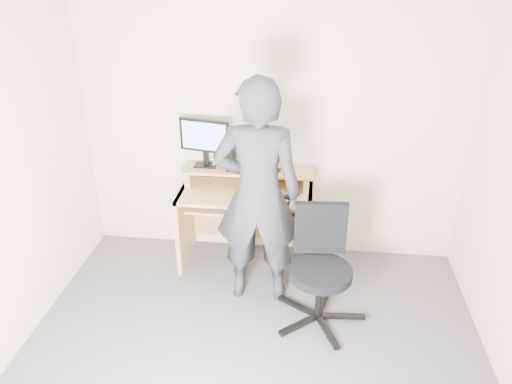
% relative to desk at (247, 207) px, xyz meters
% --- Properties ---
extents(ground, '(3.50, 3.50, 0.00)m').
position_rel_desk_xyz_m(ground, '(0.20, -1.53, -0.55)').
color(ground, '#57575C').
rests_on(ground, ground).
extents(back_wall, '(3.50, 0.02, 2.50)m').
position_rel_desk_xyz_m(back_wall, '(0.20, 0.22, 0.70)').
color(back_wall, '#C2B39A').
rests_on(back_wall, ground).
extents(ceiling, '(3.50, 3.50, 0.02)m').
position_rel_desk_xyz_m(ceiling, '(0.20, -1.53, 1.95)').
color(ceiling, white).
rests_on(ceiling, back_wall).
extents(desk, '(1.20, 0.60, 0.91)m').
position_rel_desk_xyz_m(desk, '(0.00, 0.00, 0.00)').
color(desk, tan).
rests_on(desk, ground).
extents(monitor, '(0.47, 0.14, 0.45)m').
position_rel_desk_xyz_m(monitor, '(-0.39, 0.08, 0.63)').
color(monitor, black).
rests_on(monitor, desk).
extents(external_drive, '(0.09, 0.14, 0.20)m').
position_rel_desk_xyz_m(external_drive, '(-0.16, 0.08, 0.46)').
color(external_drive, black).
rests_on(external_drive, desk).
extents(travel_mug, '(0.09, 0.09, 0.18)m').
position_rel_desk_xyz_m(travel_mug, '(0.16, 0.07, 0.45)').
color(travel_mug, silver).
rests_on(travel_mug, desk).
extents(smartphone, '(0.10, 0.14, 0.01)m').
position_rel_desk_xyz_m(smartphone, '(0.26, 0.03, 0.37)').
color(smartphone, black).
rests_on(smartphone, desk).
extents(charger, '(0.05, 0.05, 0.03)m').
position_rel_desk_xyz_m(charger, '(-0.17, -0.01, 0.38)').
color(charger, black).
rests_on(charger, desk).
extents(headphones, '(0.17, 0.17, 0.06)m').
position_rel_desk_xyz_m(headphones, '(-0.25, 0.11, 0.37)').
color(headphones, silver).
rests_on(headphones, desk).
extents(keyboard, '(0.49, 0.26, 0.03)m').
position_rel_desk_xyz_m(keyboard, '(0.03, -0.17, 0.12)').
color(keyboard, black).
rests_on(keyboard, desk).
extents(mouse, '(0.10, 0.07, 0.04)m').
position_rel_desk_xyz_m(mouse, '(0.39, -0.18, 0.22)').
color(mouse, black).
rests_on(mouse, desk).
extents(office_chair, '(0.73, 0.74, 0.94)m').
position_rel_desk_xyz_m(office_chair, '(0.68, -0.77, -0.04)').
color(office_chair, black).
rests_on(office_chair, ground).
extents(person, '(0.71, 0.47, 1.93)m').
position_rel_desk_xyz_m(person, '(0.16, -0.55, 0.42)').
color(person, black).
rests_on(person, ground).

